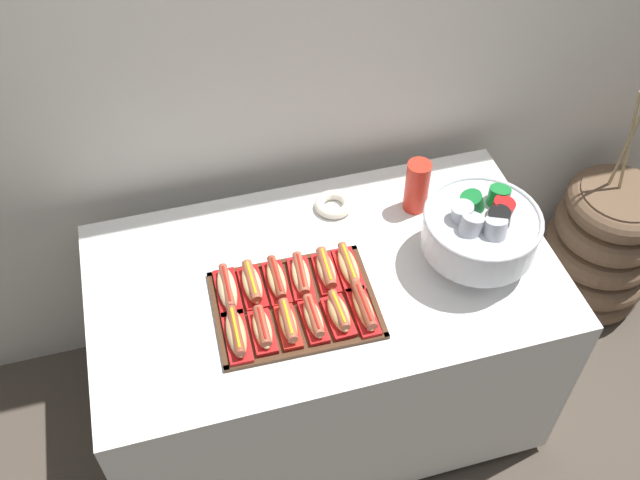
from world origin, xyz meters
name	(u,v)px	position (x,y,z in m)	size (l,w,h in m)	color
ground_plane	(324,401)	(0.00, 0.00, 0.00)	(10.00, 10.00, 0.00)	#4C4238
back_wall	(276,32)	(0.00, 0.56, 1.30)	(6.00, 0.10, 2.60)	silver
buffet_table	(324,342)	(0.00, 0.00, 0.41)	(1.46, 0.83, 0.78)	white
floor_vase	(600,246)	(1.25, 0.23, 0.29)	(0.48, 0.48, 1.10)	brown
serving_tray	(295,305)	(-0.12, -0.10, 0.79)	(0.49, 0.37, 0.01)	#472B19
hot_dog_0	(236,334)	(-0.31, -0.17, 0.82)	(0.07, 0.18, 0.06)	red
hot_dog_1	(262,329)	(-0.23, -0.18, 0.81)	(0.07, 0.16, 0.06)	red
hot_dog_2	(288,323)	(-0.16, -0.18, 0.82)	(0.06, 0.16, 0.06)	red
hot_dog_3	(314,319)	(-0.08, -0.18, 0.82)	(0.06, 0.16, 0.06)	red
hot_dog_4	(339,313)	(-0.01, -0.18, 0.82)	(0.07, 0.16, 0.06)	red
hot_dog_5	(363,309)	(0.07, -0.18, 0.82)	(0.06, 0.18, 0.06)	red
hot_dog_6	(227,289)	(-0.30, -0.01, 0.82)	(0.07, 0.18, 0.06)	#B21414
hot_dog_7	(252,284)	(-0.23, -0.01, 0.82)	(0.07, 0.17, 0.06)	#B21414
hot_dog_8	(277,280)	(-0.15, -0.01, 0.82)	(0.07, 0.17, 0.06)	#B21414
hot_dog_9	(301,276)	(-0.08, -0.01, 0.81)	(0.08, 0.17, 0.06)	red
hot_dog_10	(325,271)	(0.00, -0.02, 0.82)	(0.07, 0.16, 0.06)	red
hot_dog_11	(349,267)	(0.07, -0.02, 0.81)	(0.07, 0.18, 0.06)	red
punch_bowl	(481,229)	(0.47, -0.07, 0.92)	(0.36, 0.36, 0.25)	silver
cup_stack	(417,186)	(0.37, 0.20, 0.88)	(0.08, 0.08, 0.19)	red
donut	(333,204)	(0.11, 0.27, 0.80)	(0.13, 0.13, 0.03)	silver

